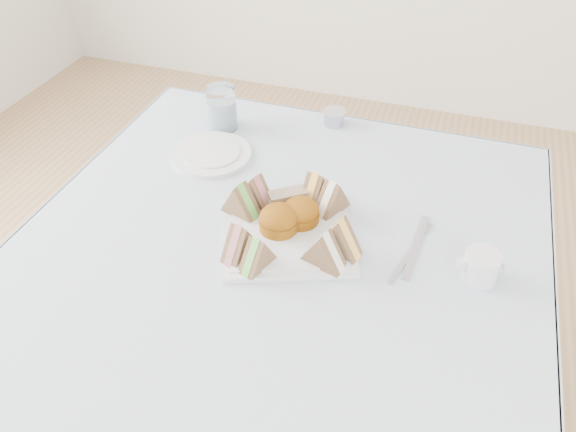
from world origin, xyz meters
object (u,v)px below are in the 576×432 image
(serving_plate, at_px, (288,233))
(table, at_px, (282,355))
(water_glass, at_px, (222,108))
(creamer_jug, at_px, (481,267))

(serving_plate, bearing_deg, table, -141.58)
(serving_plate, height_order, water_glass, water_glass)
(table, distance_m, water_glass, 0.62)
(serving_plate, xyz_separation_m, water_glass, (-0.29, 0.34, 0.05))
(table, bearing_deg, creamer_jug, 2.46)
(water_glass, height_order, creamer_jug, water_glass)
(water_glass, bearing_deg, creamer_jug, -27.57)
(water_glass, bearing_deg, serving_plate, -49.80)
(creamer_jug, bearing_deg, serving_plate, 155.10)
(serving_plate, distance_m, creamer_jug, 0.37)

